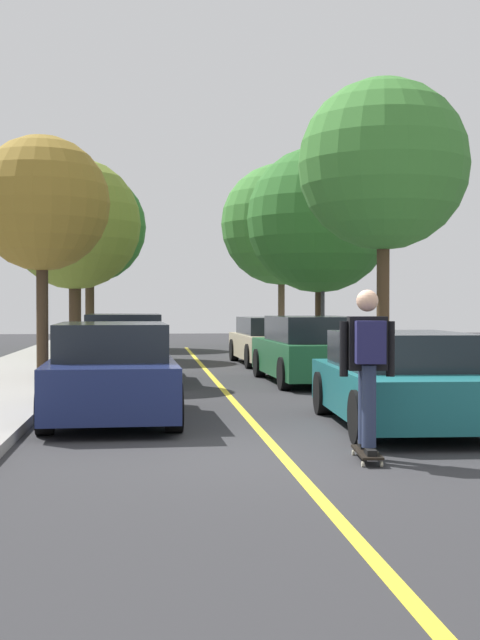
% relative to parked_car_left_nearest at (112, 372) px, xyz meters
% --- Properties ---
extents(ground, '(80.00, 80.00, 0.00)m').
position_rel_parked_car_left_nearest_xyz_m(ground, '(1.96, -3.03, -0.68)').
color(ground, '#2D2D30').
extents(center_line, '(0.12, 39.20, 0.01)m').
position_rel_parked_car_left_nearest_xyz_m(center_line, '(1.96, 0.97, -0.68)').
color(center_line, gold).
rests_on(center_line, ground).
extents(parked_car_left_nearest, '(1.93, 4.06, 1.38)m').
position_rel_parked_car_left_nearest_xyz_m(parked_car_left_nearest, '(0.00, 0.00, 0.00)').
color(parked_car_left_nearest, navy).
rests_on(parked_car_left_nearest, ground).
extents(parked_car_left_near, '(1.89, 4.69, 1.45)m').
position_rel_parked_car_left_nearest_xyz_m(parked_car_left_near, '(0.00, 6.26, 0.02)').
color(parked_car_left_near, navy).
rests_on(parked_car_left_near, ground).
extents(parked_car_right_nearest, '(2.06, 4.20, 1.27)m').
position_rel_parked_car_left_nearest_xyz_m(parked_car_right_nearest, '(3.93, -1.14, -0.06)').
color(parked_car_right_nearest, '#196066').
rests_on(parked_car_right_nearest, ground).
extents(parked_car_right_near, '(2.02, 4.49, 1.40)m').
position_rel_parked_car_left_nearest_xyz_m(parked_car_right_near, '(3.93, 5.37, 0.01)').
color(parked_car_right_near, '#1E5B33').
rests_on(parked_car_right_near, ground).
extents(parked_car_right_far, '(2.04, 4.55, 1.30)m').
position_rel_parked_car_left_nearest_xyz_m(parked_car_right_far, '(3.92, 11.08, -0.03)').
color(parked_car_right_far, '#BCAD89').
rests_on(parked_car_right_far, ground).
extents(street_tree_left_nearest, '(2.83, 2.83, 5.04)m').
position_rel_parked_car_left_nearest_xyz_m(street_tree_left_nearest, '(-1.69, 5.90, 3.07)').
color(street_tree_left_nearest, '#3D2D1E').
rests_on(street_tree_left_nearest, sidewalk_left).
extents(street_tree_left_near, '(3.98, 3.98, 5.95)m').
position_rel_parked_car_left_nearest_xyz_m(street_tree_left_near, '(-1.69, 13.88, 3.40)').
color(street_tree_left_near, '#3D2D1E').
rests_on(street_tree_left_near, sidewalk_left).
extents(street_tree_left_far, '(4.25, 4.25, 6.58)m').
position_rel_parked_car_left_nearest_xyz_m(street_tree_left_far, '(-1.69, 20.37, 3.90)').
color(street_tree_left_far, '#3D2D1E').
rests_on(street_tree_left_far, sidewalk_left).
extents(street_tree_right_nearest, '(3.73, 3.73, 6.42)m').
position_rel_parked_car_left_nearest_xyz_m(street_tree_right_nearest, '(5.61, 5.86, 4.00)').
color(street_tree_right_nearest, '#4C3823').
rests_on(street_tree_right_nearest, sidewalk_right).
extents(street_tree_right_near, '(4.37, 4.37, 6.23)m').
position_rel_parked_car_left_nearest_xyz_m(street_tree_right_near, '(5.61, 12.84, 3.50)').
color(street_tree_right_near, '#3D2D1E').
rests_on(street_tree_right_near, sidewalk_right).
extents(street_tree_right_far, '(4.66, 4.66, 6.93)m').
position_rel_parked_car_left_nearest_xyz_m(street_tree_right_far, '(5.61, 20.15, 4.06)').
color(street_tree_right_far, brown).
rests_on(street_tree_right_far, sidewalk_right).
extents(fire_hydrant, '(0.20, 0.20, 0.70)m').
position_rel_parked_car_left_nearest_xyz_m(fire_hydrant, '(5.42, 3.87, -0.20)').
color(fire_hydrant, '#B2140F').
rests_on(fire_hydrant, sidewalk_right).
extents(streetlamp, '(0.36, 0.24, 5.12)m').
position_rel_parked_car_left_nearest_xyz_m(streetlamp, '(5.67, 12.62, 2.42)').
color(streetlamp, '#38383D').
rests_on(streetlamp, sidewalk_right).
extents(skateboard, '(0.30, 0.86, 0.10)m').
position_rel_parked_car_left_nearest_xyz_m(skateboard, '(2.80, -3.56, -0.59)').
color(skateboard, black).
rests_on(skateboard, ground).
extents(skateboarder, '(0.59, 0.71, 1.69)m').
position_rel_parked_car_left_nearest_xyz_m(skateboarder, '(2.80, -3.59, 0.39)').
color(skateboarder, black).
rests_on(skateboarder, skateboard).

